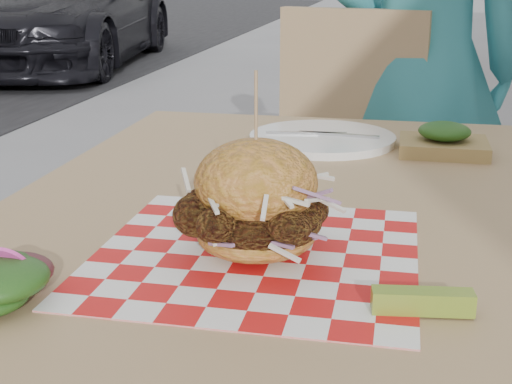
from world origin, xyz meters
The scene contains 9 objects.
diner centered at (0.07, 1.42, 0.79)m, with size 0.57×0.38×1.58m, color teal.
car_dark centered at (-3.60, 6.78, 0.59)m, with size 1.66×4.09×1.19m, color black.
patio_table centered at (-0.11, 0.28, 0.67)m, with size 0.80×1.20×0.75m.
patio_chair centered at (-0.09, 1.29, 0.55)m, with size 0.50×0.51×0.95m.
paper_liner centered at (-0.12, 0.11, 0.75)m, with size 0.36×0.36×0.00m, color red.
sandwich centered at (-0.12, 0.11, 0.81)m, with size 0.18×0.18×0.21m.
pickle_spear centered at (0.06, 0.00, 0.76)m, with size 0.10×0.02×0.02m, color olive.
place_setting centered at (-0.11, 0.66, 0.76)m, with size 0.27×0.27×0.02m.
kraft_tray centered at (0.10, 0.62, 0.77)m, with size 0.15×0.12×0.06m.
Camera 1 is at (0.03, -0.62, 1.06)m, focal length 50.00 mm.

